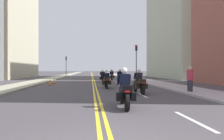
{
  "coord_description": "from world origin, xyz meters",
  "views": [
    {
      "loc": [
        -0.33,
        -3.6,
        1.58
      ],
      "look_at": [
        1.64,
        14.23,
        1.53
      ],
      "focal_mm": 30.7,
      "sensor_mm": 36.0,
      "label": 1
    }
  ],
  "objects_px": {
    "motorcycle_4": "(103,77)",
    "traffic_cone_0": "(54,81)",
    "motorcycle_5": "(112,76)",
    "pedestrian_0": "(190,79)",
    "motorcycle_1": "(139,83)",
    "motorcycle_2": "(106,80)",
    "motorcycle_0": "(125,92)",
    "motorcycle_3": "(120,78)",
    "traffic_light_near": "(136,56)",
    "traffic_cone_1": "(50,82)",
    "traffic_light_far": "(66,63)"
  },
  "relations": [
    {
      "from": "motorcycle_0",
      "to": "motorcycle_2",
      "type": "relative_size",
      "value": 1.02
    },
    {
      "from": "motorcycle_1",
      "to": "traffic_cone_1",
      "type": "xyz_separation_m",
      "value": [
        -7.26,
        7.43,
        -0.31
      ]
    },
    {
      "from": "motorcycle_3",
      "to": "traffic_light_far",
      "type": "xyz_separation_m",
      "value": [
        -8.76,
        24.99,
        2.48
      ]
    },
    {
      "from": "traffic_cone_0",
      "to": "pedestrian_0",
      "type": "height_order",
      "value": "pedestrian_0"
    },
    {
      "from": "motorcycle_2",
      "to": "traffic_light_far",
      "type": "relative_size",
      "value": 0.49
    },
    {
      "from": "motorcycle_2",
      "to": "motorcycle_4",
      "type": "height_order",
      "value": "motorcycle_4"
    },
    {
      "from": "motorcycle_1",
      "to": "pedestrian_0",
      "type": "relative_size",
      "value": 1.3
    },
    {
      "from": "motorcycle_1",
      "to": "pedestrian_0",
      "type": "xyz_separation_m",
      "value": [
        3.41,
        -0.22,
        0.25
      ]
    },
    {
      "from": "pedestrian_0",
      "to": "traffic_light_far",
      "type": "bearing_deg",
      "value": 165.92
    },
    {
      "from": "motorcycle_4",
      "to": "motorcycle_0",
      "type": "bearing_deg",
      "value": -90.31
    },
    {
      "from": "motorcycle_0",
      "to": "motorcycle_3",
      "type": "height_order",
      "value": "motorcycle_0"
    },
    {
      "from": "motorcycle_4",
      "to": "pedestrian_0",
      "type": "distance_m",
      "value": 12.89
    },
    {
      "from": "motorcycle_2",
      "to": "traffic_light_near",
      "type": "height_order",
      "value": "traffic_light_near"
    },
    {
      "from": "motorcycle_3",
      "to": "traffic_light_near",
      "type": "bearing_deg",
      "value": 64.1
    },
    {
      "from": "motorcycle_4",
      "to": "pedestrian_0",
      "type": "relative_size",
      "value": 1.27
    },
    {
      "from": "motorcycle_1",
      "to": "traffic_light_far",
      "type": "distance_m",
      "value": 33.89
    },
    {
      "from": "motorcycle_2",
      "to": "traffic_cone_1",
      "type": "bearing_deg",
      "value": 147.0
    },
    {
      "from": "motorcycle_4",
      "to": "traffic_light_far",
      "type": "distance_m",
      "value": 22.34
    },
    {
      "from": "motorcycle_2",
      "to": "traffic_light_near",
      "type": "distance_m",
      "value": 11.67
    },
    {
      "from": "motorcycle_4",
      "to": "traffic_cone_0",
      "type": "bearing_deg",
      "value": -159.75
    },
    {
      "from": "traffic_cone_1",
      "to": "motorcycle_3",
      "type": "bearing_deg",
      "value": 1.62
    },
    {
      "from": "motorcycle_3",
      "to": "motorcycle_2",
      "type": "bearing_deg",
      "value": -114.36
    },
    {
      "from": "motorcycle_5",
      "to": "motorcycle_0",
      "type": "bearing_deg",
      "value": -92.36
    },
    {
      "from": "motorcycle_3",
      "to": "traffic_light_far",
      "type": "distance_m",
      "value": 26.59
    },
    {
      "from": "motorcycle_4",
      "to": "traffic_light_near",
      "type": "relative_size",
      "value": 0.45
    },
    {
      "from": "motorcycle_5",
      "to": "motorcycle_1",
      "type": "bearing_deg",
      "value": -87.25
    },
    {
      "from": "motorcycle_3",
      "to": "traffic_cone_1",
      "type": "bearing_deg",
      "value": -177.19
    },
    {
      "from": "motorcycle_3",
      "to": "pedestrian_0",
      "type": "bearing_deg",
      "value": -64.73
    },
    {
      "from": "motorcycle_1",
      "to": "motorcycle_5",
      "type": "xyz_separation_m",
      "value": [
        -0.1,
        15.74,
        -0.02
      ]
    },
    {
      "from": "traffic_cone_1",
      "to": "motorcycle_2",
      "type": "bearing_deg",
      "value": -32.92
    },
    {
      "from": "traffic_cone_0",
      "to": "traffic_cone_1",
      "type": "relative_size",
      "value": 0.97
    },
    {
      "from": "traffic_cone_1",
      "to": "pedestrian_0",
      "type": "relative_size",
      "value": 0.4
    },
    {
      "from": "motorcycle_3",
      "to": "motorcycle_1",
      "type": "bearing_deg",
      "value": -88.04
    },
    {
      "from": "motorcycle_4",
      "to": "motorcycle_2",
      "type": "bearing_deg",
      "value": -91.22
    },
    {
      "from": "motorcycle_5",
      "to": "traffic_light_far",
      "type": "relative_size",
      "value": 0.48
    },
    {
      "from": "motorcycle_5",
      "to": "pedestrian_0",
      "type": "relative_size",
      "value": 1.22
    },
    {
      "from": "traffic_cone_0",
      "to": "traffic_cone_1",
      "type": "bearing_deg",
      "value": -88.93
    },
    {
      "from": "motorcycle_2",
      "to": "motorcycle_3",
      "type": "xyz_separation_m",
      "value": [
        1.77,
        3.69,
        0.03
      ]
    },
    {
      "from": "motorcycle_1",
      "to": "traffic_light_near",
      "type": "xyz_separation_m",
      "value": [
        3.19,
        14.06,
        2.8
      ]
    },
    {
      "from": "motorcycle_3",
      "to": "traffic_light_near",
      "type": "xyz_separation_m",
      "value": [
        3.29,
        6.43,
        2.8
      ]
    },
    {
      "from": "traffic_cone_0",
      "to": "motorcycle_1",
      "type": "bearing_deg",
      "value": -52.54
    },
    {
      "from": "traffic_cone_1",
      "to": "traffic_light_far",
      "type": "distance_m",
      "value": 25.39
    },
    {
      "from": "motorcycle_1",
      "to": "motorcycle_2",
      "type": "xyz_separation_m",
      "value": [
        -1.87,
        3.94,
        -0.03
      ]
    },
    {
      "from": "motorcycle_4",
      "to": "traffic_cone_0",
      "type": "xyz_separation_m",
      "value": [
        -5.58,
        -2.07,
        -0.3
      ]
    },
    {
      "from": "motorcycle_5",
      "to": "traffic_cone_0",
      "type": "bearing_deg",
      "value": -136.8
    },
    {
      "from": "motorcycle_1",
      "to": "traffic_light_far",
      "type": "xyz_separation_m",
      "value": [
        -8.86,
        32.62,
        2.48
      ]
    },
    {
      "from": "motorcycle_0",
      "to": "motorcycle_3",
      "type": "relative_size",
      "value": 1.03
    },
    {
      "from": "motorcycle_0",
      "to": "pedestrian_0",
      "type": "bearing_deg",
      "value": 41.92
    },
    {
      "from": "pedestrian_0",
      "to": "motorcycle_5",
      "type": "bearing_deg",
      "value": 157.85
    },
    {
      "from": "motorcycle_2",
      "to": "traffic_cone_1",
      "type": "distance_m",
      "value": 6.43
    }
  ]
}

